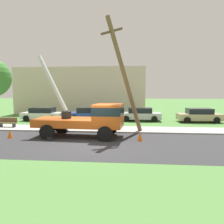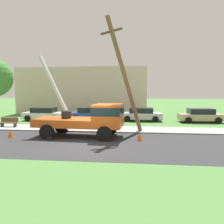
{
  "view_description": "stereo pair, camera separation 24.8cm",
  "coord_description": "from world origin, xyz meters",
  "px_view_note": "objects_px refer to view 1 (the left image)",
  "views": [
    {
      "loc": [
        2.6,
        -13.52,
        3.34
      ],
      "look_at": [
        1.02,
        3.1,
        1.68
      ],
      "focal_mm": 35.91,
      "sensor_mm": 36.0,
      "label": 1
    },
    {
      "loc": [
        2.85,
        -13.49,
        3.34
      ],
      "look_at": [
        1.02,
        3.1,
        1.68
      ],
      "focal_mm": 35.91,
      "sensor_mm": 36.0,
      "label": 2
    }
  ],
  "objects_px": {
    "parked_sedan_white": "(43,114)",
    "parked_sedan_tan": "(199,115)",
    "traffic_cone_ahead": "(140,137)",
    "traffic_cone_behind": "(10,134)",
    "parked_sedan_blue": "(89,114)",
    "utility_truck": "(91,117)",
    "parked_sedan_silver": "(140,114)",
    "park_bench": "(8,123)",
    "leaning_utility_pole": "(124,76)"
  },
  "relations": [
    {
      "from": "parked_sedan_white",
      "to": "parked_sedan_tan",
      "type": "distance_m",
      "value": 16.67
    },
    {
      "from": "traffic_cone_ahead",
      "to": "traffic_cone_behind",
      "type": "relative_size",
      "value": 1.0
    },
    {
      "from": "traffic_cone_ahead",
      "to": "parked_sedan_blue",
      "type": "bearing_deg",
      "value": 118.96
    },
    {
      "from": "utility_truck",
      "to": "parked_sedan_silver",
      "type": "xyz_separation_m",
      "value": [
        3.74,
        8.73,
        -0.7
      ]
    },
    {
      "from": "traffic_cone_ahead",
      "to": "parked_sedan_blue",
      "type": "xyz_separation_m",
      "value": [
        -5.25,
        9.49,
        0.43
      ]
    },
    {
      "from": "traffic_cone_ahead",
      "to": "traffic_cone_behind",
      "type": "height_order",
      "value": "same"
    },
    {
      "from": "parked_sedan_silver",
      "to": "park_bench",
      "type": "relative_size",
      "value": 2.76
    },
    {
      "from": "leaning_utility_pole",
      "to": "traffic_cone_behind",
      "type": "height_order",
      "value": "leaning_utility_pole"
    },
    {
      "from": "traffic_cone_ahead",
      "to": "traffic_cone_behind",
      "type": "bearing_deg",
      "value": 179.53
    },
    {
      "from": "traffic_cone_behind",
      "to": "parked_sedan_blue",
      "type": "bearing_deg",
      "value": 68.34
    },
    {
      "from": "parked_sedan_blue",
      "to": "traffic_cone_ahead",
      "type": "bearing_deg",
      "value": -61.04
    },
    {
      "from": "leaning_utility_pole",
      "to": "traffic_cone_behind",
      "type": "xyz_separation_m",
      "value": [
        -7.86,
        -2.25,
        -4.11
      ]
    },
    {
      "from": "traffic_cone_ahead",
      "to": "leaning_utility_pole",
      "type": "bearing_deg",
      "value": 115.96
    },
    {
      "from": "parked_sedan_blue",
      "to": "parked_sedan_silver",
      "type": "distance_m",
      "value": 5.54
    },
    {
      "from": "traffic_cone_ahead",
      "to": "park_bench",
      "type": "relative_size",
      "value": 0.35
    },
    {
      "from": "traffic_cone_behind",
      "to": "parked_sedan_tan",
      "type": "bearing_deg",
      "value": 30.9
    },
    {
      "from": "leaning_utility_pole",
      "to": "parked_sedan_white",
      "type": "height_order",
      "value": "leaning_utility_pole"
    },
    {
      "from": "parked_sedan_silver",
      "to": "parked_sedan_white",
      "type": "bearing_deg",
      "value": -176.16
    },
    {
      "from": "utility_truck",
      "to": "leaning_utility_pole",
      "type": "bearing_deg",
      "value": 31.01
    },
    {
      "from": "utility_truck",
      "to": "parked_sedan_tan",
      "type": "xyz_separation_m",
      "value": [
        9.81,
        8.34,
        -0.7
      ]
    },
    {
      "from": "parked_sedan_silver",
      "to": "utility_truck",
      "type": "bearing_deg",
      "value": -113.17
    },
    {
      "from": "leaning_utility_pole",
      "to": "parked_sedan_tan",
      "type": "distance_m",
      "value": 10.85
    },
    {
      "from": "utility_truck",
      "to": "traffic_cone_ahead",
      "type": "xyz_separation_m",
      "value": [
        3.45,
        -0.92,
        -1.13
      ]
    },
    {
      "from": "parked_sedan_white",
      "to": "park_bench",
      "type": "bearing_deg",
      "value": -102.63
    },
    {
      "from": "parked_sedan_blue",
      "to": "parked_sedan_silver",
      "type": "xyz_separation_m",
      "value": [
        5.54,
        0.16,
        0.0
      ]
    },
    {
      "from": "leaning_utility_pole",
      "to": "traffic_cone_behind",
      "type": "distance_m",
      "value": 9.15
    },
    {
      "from": "parked_sedan_tan",
      "to": "park_bench",
      "type": "relative_size",
      "value": 2.79
    },
    {
      "from": "leaning_utility_pole",
      "to": "parked_sedan_white",
      "type": "bearing_deg",
      "value": 144.19
    },
    {
      "from": "utility_truck",
      "to": "park_bench",
      "type": "distance_m",
      "value": 8.58
    },
    {
      "from": "utility_truck",
      "to": "parked_sedan_tan",
      "type": "bearing_deg",
      "value": 40.36
    },
    {
      "from": "leaning_utility_pole",
      "to": "parked_sedan_silver",
      "type": "distance_m",
      "value": 8.32
    },
    {
      "from": "traffic_cone_behind",
      "to": "parked_sedan_silver",
      "type": "relative_size",
      "value": 0.13
    },
    {
      "from": "parked_sedan_white",
      "to": "park_bench",
      "type": "xyz_separation_m",
      "value": [
        -1.11,
        -4.97,
        -0.25
      ]
    },
    {
      "from": "traffic_cone_ahead",
      "to": "park_bench",
      "type": "xyz_separation_m",
      "value": [
        -11.42,
        3.97,
        0.18
      ]
    },
    {
      "from": "traffic_cone_behind",
      "to": "parked_sedan_silver",
      "type": "bearing_deg",
      "value": 45.91
    },
    {
      "from": "parked_sedan_silver",
      "to": "parked_sedan_tan",
      "type": "xyz_separation_m",
      "value": [
        6.08,
        -0.39,
        0.0
      ]
    },
    {
      "from": "parked_sedan_white",
      "to": "parked_sedan_tan",
      "type": "height_order",
      "value": "same"
    },
    {
      "from": "leaning_utility_pole",
      "to": "parked_sedan_blue",
      "type": "bearing_deg",
      "value": 119.89
    },
    {
      "from": "parked_sedan_blue",
      "to": "park_bench",
      "type": "distance_m",
      "value": 8.28
    },
    {
      "from": "parked_sedan_white",
      "to": "parked_sedan_silver",
      "type": "xyz_separation_m",
      "value": [
        10.59,
        0.71,
        0.0
      ]
    },
    {
      "from": "utility_truck",
      "to": "parked_sedan_white",
      "type": "bearing_deg",
      "value": 130.52
    },
    {
      "from": "parked_sedan_white",
      "to": "park_bench",
      "type": "distance_m",
      "value": 5.1
    },
    {
      "from": "utility_truck",
      "to": "parked_sedan_white",
      "type": "distance_m",
      "value": 10.57
    },
    {
      "from": "leaning_utility_pole",
      "to": "park_bench",
      "type": "height_order",
      "value": "leaning_utility_pole"
    },
    {
      "from": "parked_sedan_white",
      "to": "parked_sedan_tan",
      "type": "xyz_separation_m",
      "value": [
        16.67,
        0.32,
        0.0
      ]
    },
    {
      "from": "parked_sedan_white",
      "to": "parked_sedan_blue",
      "type": "height_order",
      "value": "same"
    },
    {
      "from": "traffic_cone_behind",
      "to": "parked_sedan_white",
      "type": "height_order",
      "value": "parked_sedan_white"
    },
    {
      "from": "leaning_utility_pole",
      "to": "park_bench",
      "type": "bearing_deg",
      "value": 170.91
    },
    {
      "from": "traffic_cone_ahead",
      "to": "park_bench",
      "type": "distance_m",
      "value": 12.09
    },
    {
      "from": "leaning_utility_pole",
      "to": "park_bench",
      "type": "relative_size",
      "value": 5.36
    }
  ]
}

